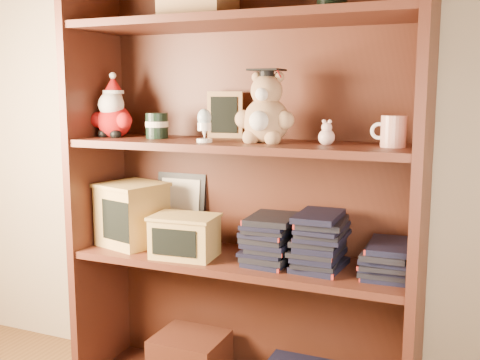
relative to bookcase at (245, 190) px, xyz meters
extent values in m
cube|color=tan|center=(0.04, 0.14, 0.47)|extent=(3.00, 0.04, 2.50)
cube|color=#4C2215|center=(-0.58, -0.05, 0.02)|extent=(0.03, 0.35, 1.60)
cube|color=#4C2215|center=(0.59, -0.05, 0.02)|extent=(0.03, 0.35, 1.60)
cube|color=#461F13|center=(0.00, 0.11, 0.02)|extent=(1.20, 0.02, 1.60)
cube|color=#4C2215|center=(0.00, -0.05, 0.56)|extent=(1.14, 0.33, 0.02)
cube|color=#461F13|center=(-0.20, -0.05, -0.64)|extent=(0.25, 0.22, 0.18)
cube|color=#9E7547|center=(-0.15, -0.05, 0.63)|extent=(0.22, 0.18, 0.12)
cube|color=#4C2215|center=(0.00, -0.05, -0.24)|extent=(1.14, 0.33, 0.02)
cube|color=#4C2215|center=(0.00, -0.05, 0.16)|extent=(1.14, 0.33, 0.02)
sphere|color=#A50F0F|center=(-0.50, -0.05, 0.23)|extent=(0.12, 0.12, 0.12)
sphere|color=#A50F0F|center=(-0.55, -0.07, 0.23)|extent=(0.06, 0.06, 0.06)
sphere|color=#A50F0F|center=(-0.44, -0.07, 0.23)|extent=(0.06, 0.06, 0.06)
sphere|color=black|center=(-0.52, -0.08, 0.18)|extent=(0.04, 0.04, 0.04)
sphere|color=black|center=(-0.47, -0.08, 0.18)|extent=(0.04, 0.04, 0.04)
sphere|color=white|center=(-0.50, -0.07, 0.29)|extent=(0.09, 0.09, 0.09)
sphere|color=#D8B293|center=(-0.50, -0.05, 0.31)|extent=(0.07, 0.07, 0.07)
cone|color=#A50F0F|center=(-0.50, -0.05, 0.36)|extent=(0.07, 0.07, 0.06)
sphere|color=white|center=(-0.50, -0.05, 0.39)|extent=(0.02, 0.02, 0.02)
cylinder|color=white|center=(-0.50, -0.05, 0.33)|extent=(0.08, 0.08, 0.01)
cylinder|color=black|center=(-0.32, -0.05, 0.22)|extent=(0.08, 0.08, 0.09)
cylinder|color=beige|center=(-0.32, -0.05, 0.22)|extent=(0.08, 0.08, 0.02)
cube|color=#9E7547|center=(-0.10, 0.06, 0.25)|extent=(0.13, 0.04, 0.16)
cube|color=black|center=(-0.10, 0.05, 0.25)|extent=(0.10, 0.02, 0.13)
cube|color=#9E7547|center=(-0.10, 0.09, 0.18)|extent=(0.06, 0.06, 0.01)
cylinder|color=white|center=(-0.09, -0.13, 0.18)|extent=(0.05, 0.05, 0.01)
cone|color=white|center=(-0.09, -0.13, 0.20)|extent=(0.02, 0.02, 0.04)
cylinder|color=white|center=(-0.09, -0.13, 0.22)|extent=(0.05, 0.05, 0.03)
ellipsoid|color=silver|center=(-0.09, -0.13, 0.25)|extent=(0.05, 0.05, 0.06)
sphere|color=#A98159|center=(0.10, -0.05, 0.24)|extent=(0.15, 0.15, 0.15)
sphere|color=white|center=(0.10, -0.12, 0.24)|extent=(0.06, 0.06, 0.06)
sphere|color=#A98159|center=(0.03, -0.07, 0.25)|extent=(0.06, 0.06, 0.06)
sphere|color=#A98159|center=(0.17, -0.07, 0.25)|extent=(0.06, 0.06, 0.06)
sphere|color=#A98159|center=(0.06, -0.09, 0.19)|extent=(0.05, 0.05, 0.05)
sphere|color=#A98159|center=(0.13, -0.09, 0.19)|extent=(0.05, 0.05, 0.05)
sphere|color=#A98159|center=(0.10, -0.05, 0.34)|extent=(0.10, 0.10, 0.10)
sphere|color=white|center=(0.10, -0.09, 0.33)|extent=(0.04, 0.04, 0.04)
sphere|color=#A98159|center=(0.06, -0.04, 0.38)|extent=(0.03, 0.03, 0.03)
sphere|color=#A98159|center=(0.13, -0.04, 0.38)|extent=(0.03, 0.03, 0.03)
cylinder|color=black|center=(0.10, -0.05, 0.39)|extent=(0.05, 0.05, 0.02)
cube|color=black|center=(0.10, -0.05, 0.40)|extent=(0.10, 0.10, 0.01)
cylinder|color=#A50F0F|center=(0.14, -0.07, 0.39)|extent=(0.00, 0.05, 0.03)
sphere|color=beige|center=(0.30, -0.05, 0.19)|extent=(0.05, 0.05, 0.05)
sphere|color=beige|center=(0.30, -0.05, 0.22)|extent=(0.03, 0.03, 0.03)
sphere|color=beige|center=(0.29, -0.05, 0.24)|extent=(0.01, 0.01, 0.01)
sphere|color=beige|center=(0.31, -0.05, 0.24)|extent=(0.01, 0.01, 0.01)
cylinder|color=silver|center=(0.50, -0.05, 0.22)|extent=(0.08, 0.08, 0.09)
torus|color=white|center=(0.46, -0.05, 0.22)|extent=(0.05, 0.01, 0.05)
cube|color=black|center=(-0.30, 0.09, -0.10)|extent=(0.20, 0.05, 0.26)
cube|color=beige|center=(-0.30, 0.08, -0.10)|extent=(0.16, 0.03, 0.21)
cube|color=tan|center=(-0.43, -0.05, -0.12)|extent=(0.25, 0.25, 0.22)
cube|color=black|center=(-0.43, -0.15, -0.12)|extent=(0.14, 0.04, 0.14)
cube|color=tan|center=(-0.43, -0.05, 0.00)|extent=(0.26, 0.26, 0.01)
cube|color=tan|center=(-0.18, -0.12, -0.16)|extent=(0.22, 0.17, 0.14)
cube|color=black|center=(-0.18, -0.19, -0.16)|extent=(0.16, 0.02, 0.09)
cube|color=tan|center=(-0.18, -0.12, -0.09)|extent=(0.23, 0.18, 0.01)
cube|color=black|center=(0.11, -0.05, -0.22)|extent=(0.14, 0.20, 0.02)
cube|color=black|center=(0.11, -0.05, -0.20)|extent=(0.14, 0.20, 0.02)
cube|color=black|center=(0.11, -0.05, -0.19)|extent=(0.14, 0.20, 0.02)
cube|color=black|center=(0.11, -0.05, -0.17)|extent=(0.14, 0.20, 0.02)
cube|color=black|center=(0.11, -0.05, -0.16)|extent=(0.14, 0.20, 0.02)
cube|color=black|center=(0.11, -0.05, -0.14)|extent=(0.14, 0.20, 0.02)
cube|color=black|center=(0.11, -0.05, -0.12)|extent=(0.14, 0.20, 0.02)
cube|color=black|center=(0.11, -0.05, -0.11)|extent=(0.14, 0.20, 0.02)
cube|color=black|center=(0.11, -0.05, -0.09)|extent=(0.14, 0.20, 0.02)
cube|color=black|center=(0.11, -0.05, -0.08)|extent=(0.14, 0.20, 0.02)
cube|color=black|center=(0.28, -0.05, -0.22)|extent=(0.14, 0.20, 0.02)
cube|color=black|center=(0.28, -0.05, -0.20)|extent=(0.14, 0.20, 0.02)
cube|color=black|center=(0.28, -0.05, -0.19)|extent=(0.14, 0.20, 0.02)
cube|color=black|center=(0.28, -0.05, -0.17)|extent=(0.14, 0.20, 0.02)
cube|color=black|center=(0.28, -0.05, -0.16)|extent=(0.14, 0.20, 0.02)
cube|color=black|center=(0.28, -0.05, -0.14)|extent=(0.14, 0.20, 0.02)
cube|color=black|center=(0.28, -0.05, -0.12)|extent=(0.14, 0.20, 0.02)
cube|color=black|center=(0.28, -0.05, -0.11)|extent=(0.14, 0.20, 0.02)
cube|color=black|center=(0.28, -0.05, -0.09)|extent=(0.14, 0.20, 0.02)
cube|color=black|center=(0.28, -0.05, -0.08)|extent=(0.14, 0.20, 0.02)
cube|color=black|center=(0.28, -0.05, -0.06)|extent=(0.14, 0.20, 0.02)
cube|color=black|center=(0.50, -0.05, -0.22)|extent=(0.14, 0.20, 0.02)
cube|color=black|center=(0.50, -0.05, -0.20)|extent=(0.14, 0.20, 0.02)
cube|color=black|center=(0.50, -0.05, -0.19)|extent=(0.14, 0.20, 0.02)
cube|color=black|center=(0.50, -0.05, -0.17)|extent=(0.14, 0.20, 0.02)
cube|color=black|center=(0.50, -0.05, -0.16)|extent=(0.14, 0.20, 0.02)
cube|color=black|center=(0.50, -0.05, -0.14)|extent=(0.14, 0.20, 0.02)
cube|color=black|center=(0.50, -0.05, -0.12)|extent=(0.14, 0.20, 0.02)
camera|label=1|loc=(0.73, -1.76, 0.33)|focal=42.00mm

